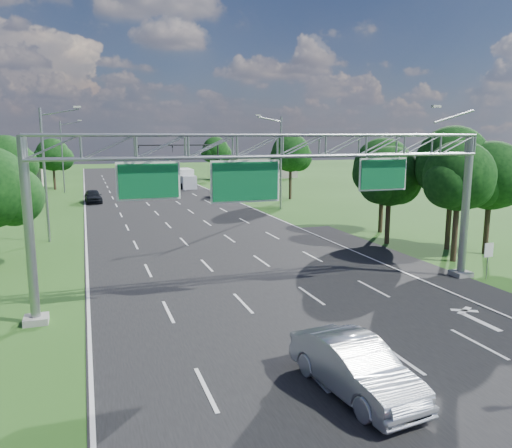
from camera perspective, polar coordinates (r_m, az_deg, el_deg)
name	(u,v)px	position (r m, az deg, el deg)	size (l,w,h in m)	color
ground	(197,232)	(42.09, -6.73, -0.94)	(220.00, 220.00, 0.00)	#254F17
road	(197,232)	(42.09, -6.73, -0.94)	(18.00, 180.00, 0.02)	black
road_flare	(420,269)	(31.86, 18.19, -4.95)	(3.00, 30.00, 0.02)	black
sign_gantry	(282,159)	(24.17, 2.93, 7.48)	(23.50, 1.00, 9.56)	gray
regulatory_sign	(488,253)	(30.71, 25.03, -3.06)	(0.60, 0.08, 2.10)	gray
traffic_signal	(196,154)	(77.17, -6.93, 7.89)	(12.21, 0.24, 7.00)	black
streetlight_l_near	(47,168)	(40.57, -22.77, 5.89)	(2.97, 0.22, 10.16)	gray
streetlight_l_far	(64,153)	(75.50, -21.13, 7.56)	(2.97, 0.22, 10.16)	gray
streetlight_r_mid	(279,158)	(54.27, 2.68, 7.51)	(2.97, 0.22, 10.16)	gray
tree_cluster_right	(432,174)	(37.86, 19.49, 5.46)	(9.91, 14.60, 8.68)	#2D2116
tree_verge_lb	(7,162)	(55.98, -26.56, 6.38)	(5.76, 4.80, 8.06)	#2D2116
tree_verge_lc	(53,156)	(80.62, -22.15, 7.19)	(5.76, 4.80, 7.62)	#2D2116
tree_verge_rd	(291,155)	(63.51, 4.03, 7.91)	(5.76, 4.80, 8.28)	#2D2116
tree_verge_re	(216,151)	(91.37, -4.58, 8.27)	(5.76, 4.80, 7.84)	#2D2116
building_right	(261,167)	(98.20, 0.52, 6.56)	(12.00, 9.00, 4.00)	gray
silver_sedan	(355,367)	(16.49, 11.28, -15.70)	(1.81, 5.20, 1.71)	silver
car_queue_a	(144,192)	(66.80, -12.67, 3.56)	(1.99, 4.91, 1.42)	beige
car_queue_c	(93,196)	(63.39, -18.12, 3.04)	(1.86, 4.63, 1.58)	black
car_queue_d	(219,192)	(65.07, -4.20, 3.62)	(1.51, 4.33, 1.43)	#BEBEBE
box_truck	(185,178)	(79.24, -8.12, 5.17)	(2.32, 7.59, 2.87)	white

